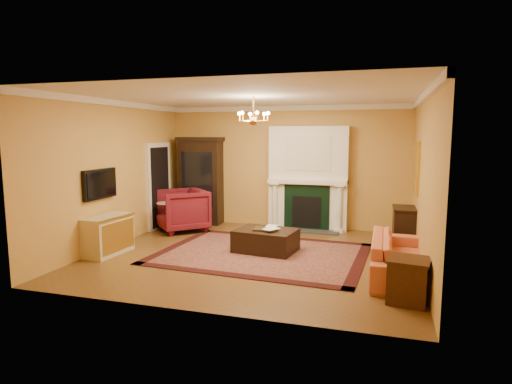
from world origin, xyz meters
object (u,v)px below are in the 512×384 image
at_px(china_cabinet, 201,182).
at_px(coral_sofa, 399,250).
at_px(pedestal_table, 165,215).
at_px(leather_ottoman, 266,240).
at_px(wingback_armchair, 182,208).
at_px(commode, 108,235).
at_px(end_table, 408,282).
at_px(console_table, 404,228).

height_order(china_cabinet, coral_sofa, china_cabinet).
relative_size(china_cabinet, coral_sofa, 0.97).
bearing_deg(pedestal_table, leather_ottoman, -20.61).
bearing_deg(wingback_armchair, leather_ottoman, 19.54).
relative_size(wingback_armchair, pedestal_table, 1.58).
xyz_separation_m(china_cabinet, commode, (-0.55, -3.21, -0.70)).
bearing_deg(end_table, console_table, 88.86).
relative_size(pedestal_table, end_table, 1.19).
xyz_separation_m(china_cabinet, coral_sofa, (4.81, -2.94, -0.64)).
relative_size(wingback_armchair, leather_ottoman, 0.96).
bearing_deg(console_table, china_cabinet, 166.06).
bearing_deg(china_cabinet, coral_sofa, -32.68).
distance_m(pedestal_table, console_table, 5.38).
relative_size(pedestal_table, coral_sofa, 0.32).
height_order(console_table, leather_ottoman, console_table).
distance_m(china_cabinet, wingback_armchair, 1.10).
bearing_deg(leather_ottoman, commode, -153.06).
height_order(coral_sofa, console_table, coral_sofa).
relative_size(coral_sofa, leather_ottoman, 1.92).
height_order(pedestal_table, commode, commode).
distance_m(wingback_armchair, end_table, 5.89).
height_order(china_cabinet, end_table, china_cabinet).
bearing_deg(pedestal_table, china_cabinet, 69.64).
relative_size(wingback_armchair, console_table, 1.37).
height_order(china_cabinet, console_table, china_cabinet).
height_order(coral_sofa, leather_ottoman, coral_sofa).
bearing_deg(console_table, pedestal_table, 179.09).
xyz_separation_m(china_cabinet, end_table, (4.90, -4.11, -0.77)).
xyz_separation_m(commode, end_table, (5.45, -0.90, -0.08)).
bearing_deg(wingback_armchair, end_table, 14.01).
relative_size(pedestal_table, console_table, 0.87).
xyz_separation_m(commode, coral_sofa, (5.36, 0.28, 0.06)).
distance_m(end_table, leather_ottoman, 3.20).
bearing_deg(china_cabinet, console_table, -13.83).
distance_m(commode, coral_sofa, 5.37).
distance_m(commode, console_table, 5.90).
relative_size(china_cabinet, end_table, 3.62).
relative_size(pedestal_table, commode, 0.70).
relative_size(wingback_armchair, commode, 1.10).
distance_m(china_cabinet, pedestal_table, 1.39).
height_order(commode, leather_ottoman, commode).
relative_size(coral_sofa, console_table, 2.73).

